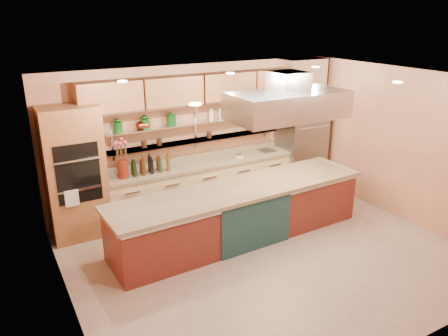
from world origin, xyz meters
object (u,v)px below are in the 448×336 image
refrigerator (301,141)px  island (240,213)px  green_canister (172,120)px  flower_vase (123,169)px  copper_kettle (140,125)px  kitchen_scale (239,155)px

refrigerator → island: size_ratio=0.47×
green_canister → flower_vase: bearing=-168.3°
refrigerator → flower_vase: refrigerator is taller
island → green_canister: size_ratio=22.75×
flower_vase → island: bearing=-42.3°
flower_vase → copper_kettle: bearing=26.2°
island → copper_kettle: size_ratio=23.89×
island → flower_vase: bearing=135.6°
flower_vase → green_canister: size_ratio=1.63×
island → copper_kettle: 2.39m
copper_kettle → island: bearing=-55.8°
refrigerator → green_canister: size_ratio=10.63×
green_canister → copper_kettle: bearing=180.0°
island → copper_kettle: (-1.12, 1.65, 1.32)m
island → green_canister: 2.19m
flower_vase → kitchen_scale: (2.41, 0.00, -0.12)m
flower_vase → refrigerator: bearing=-0.1°
flower_vase → green_canister: (1.06, 0.22, 0.72)m
copper_kettle → green_canister: bearing=0.0°
island → kitchen_scale: size_ratio=30.96×
copper_kettle → flower_vase: bearing=-153.8°
copper_kettle → green_canister: 0.61m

